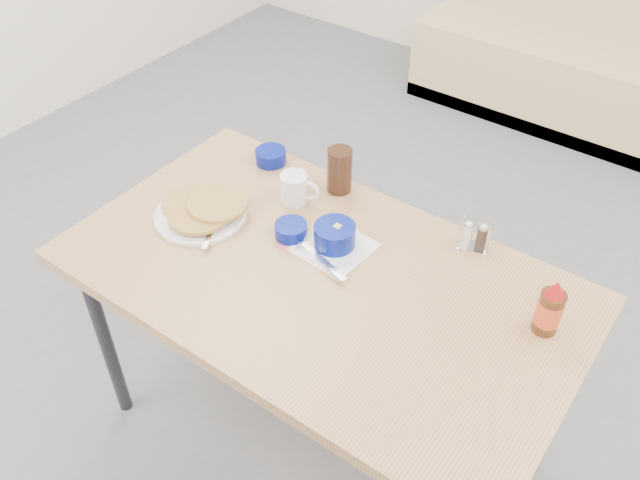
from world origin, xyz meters
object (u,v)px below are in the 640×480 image
Objects in this scene: dining_table at (320,290)px; butter_bowl at (291,230)px; pancake_plate at (202,211)px; condiment_caddy at (474,237)px; coffee_mug at (295,188)px; amber_tumbler at (340,170)px; booth_bench at (597,62)px; creamer_bowl at (271,156)px; syrup_bottle at (550,309)px; grits_setting at (334,239)px.

dining_table is 0.19m from butter_bowl.
condiment_caddy is at bearing 25.99° from pancake_plate.
amber_tumbler reaches higher than coffee_mug.
booth_bench is at bearing 80.46° from pancake_plate.
syrup_bottle is at bearing -9.18° from creamer_bowl.
condiment_caddy is at bearing 148.36° from syrup_bottle.
dining_table is at bearing -148.95° from condiment_caddy.
butter_bowl is (0.28, -0.25, -0.00)m from creamer_bowl.
condiment_caddy reaches higher than pancake_plate.
amber_tumbler reaches higher than pancake_plate.
condiment_caddy is (0.71, 0.35, 0.02)m from pancake_plate.
booth_bench reaches higher than butter_bowl.
pancake_plate is 0.34m from creamer_bowl.
syrup_bottle is at bearing 16.52° from dining_table.
booth_bench is at bearing 85.49° from amber_tumbler.
dining_table is 13.95× the size of creamer_bowl.
syrup_bottle reaches higher than dining_table.
grits_setting is 1.32× the size of syrup_bottle.
syrup_bottle is at bearing -13.18° from amber_tumbler.
grits_setting is at bearing 15.97° from pancake_plate.
coffee_mug is 0.15m from amber_tumbler.
syrup_bottle is (0.28, -0.17, 0.03)m from condiment_caddy.
butter_bowl is at bearing 17.36° from pancake_plate.
pancake_plate is at bearing -164.03° from grits_setting.
pancake_plate is (-0.43, -0.01, 0.08)m from dining_table.
butter_bowl is (0.09, -0.14, -0.03)m from coffee_mug.
condiment_caddy is at bearing -82.62° from booth_bench.
grits_setting is (-0.03, 0.11, 0.10)m from dining_table.
creamer_bowl is (-0.44, 0.33, 0.08)m from dining_table.
dining_table is 0.35m from coffee_mug.
coffee_mug is at bearing 122.98° from butter_bowl.
butter_bowl is (0.27, 0.08, 0.00)m from pancake_plate.
condiment_caddy is (0.28, 0.34, 0.10)m from dining_table.
creamer_bowl is at bearing 148.88° from coffee_mug.
coffee_mug reaches higher than creamer_bowl.
creamer_bowl is at bearing -101.23° from booth_bench.
coffee_mug is 0.55× the size of grits_setting.
creamer_bowl is 1.02m from syrup_bottle.
booth_bench reaches higher than creamer_bowl.
condiment_caddy is at bearing 13.33° from coffee_mug.
booth_bench is 2.56m from dining_table.
pancake_plate is at bearing -162.64° from butter_bowl.
creamer_bowl reaches higher than butter_bowl.
syrup_bottle reaches higher than butter_bowl.
coffee_mug is 0.81m from syrup_bottle.
dining_table is (0.00, -2.53, 0.35)m from booth_bench.
pancake_plate is 2.27× the size of coffee_mug.
grits_setting is at bearing -26.00° from coffee_mug.
pancake_plate is 0.28m from butter_bowl.
amber_tumbler is (-0.14, 0.23, 0.04)m from grits_setting.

